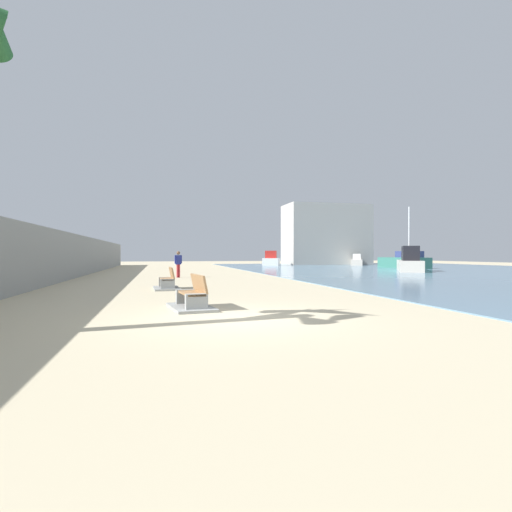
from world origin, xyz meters
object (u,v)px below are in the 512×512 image
object	(u,v)px
boat_nearest	(404,261)
boat_far_right	(410,262)
boat_distant	(271,260)
person_walking	(178,262)
boat_outer	(357,261)
bench_far	(167,284)
bench_near	(192,301)

from	to	relation	value
boat_nearest	boat_far_right	xyz separation A→B (m)	(-4.19, -7.18, 0.09)
boat_nearest	boat_far_right	world-z (taller)	boat_far_right
boat_distant	boat_nearest	bearing A→B (deg)	-51.37
person_walking	boat_distant	world-z (taller)	boat_distant
boat_outer	boat_nearest	size ratio (longest dim) A/B	1.01
boat_distant	boat_nearest	world-z (taller)	boat_distant
boat_far_right	bench_far	bearing A→B (deg)	-147.60
bench_far	boat_nearest	size ratio (longest dim) A/B	0.34
boat_outer	boat_distant	bearing A→B (deg)	170.85
boat_far_right	boat_distant	bearing A→B (deg)	108.15
boat_outer	person_walking	bearing A→B (deg)	-136.59
boat_distant	boat_nearest	xyz separation A→B (m)	(11.10, -13.89, -0.00)
person_walking	boat_distant	bearing A→B (deg)	62.22
boat_nearest	boat_far_right	size ratio (longest dim) A/B	0.85
boat_outer	bench_far	bearing A→B (deg)	-128.51
person_walking	boat_nearest	distance (m)	27.30
bench_far	boat_distant	world-z (taller)	boat_distant
bench_near	person_walking	world-z (taller)	person_walking
person_walking	boat_distant	distance (m)	29.02
boat_nearest	bench_near	bearing A→B (deg)	-132.17
bench_near	boat_outer	bearing A→B (deg)	57.22
bench_near	boat_far_right	xyz separation A→B (m)	(20.74, 20.35, 0.61)
boat_nearest	boat_far_right	distance (m)	8.31
bench_far	boat_outer	size ratio (longest dim) A/B	0.34
bench_far	person_walking	size ratio (longest dim) A/B	1.23
bench_near	person_walking	distance (m)	15.77
bench_far	boat_outer	distance (m)	41.83
bench_far	person_walking	distance (m)	9.01
bench_far	boat_distant	xyz separation A→B (m)	(14.41, 34.60, 0.52)
person_walking	boat_outer	size ratio (longest dim) A/B	0.27
person_walking	bench_near	bearing A→B (deg)	-91.14
person_walking	boat_nearest	size ratio (longest dim) A/B	0.28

